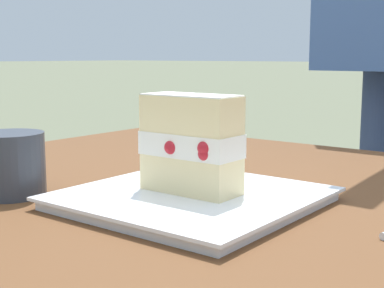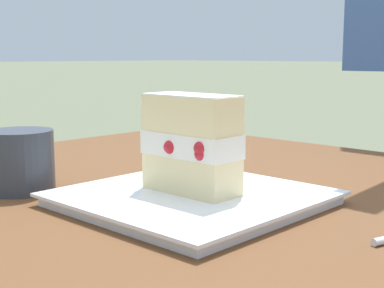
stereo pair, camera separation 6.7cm
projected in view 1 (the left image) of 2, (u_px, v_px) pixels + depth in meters
The scene contains 3 objects.
dessert_plate at pixel (192, 198), 0.69m from camera, with size 0.28×0.28×0.02m.
cake_slice at pixel (191, 144), 0.68m from camera, with size 0.12×0.06×0.12m.
coffee_cup at pixel (10, 163), 0.73m from camera, with size 0.09×0.09×0.08m.
Camera 1 is at (-0.25, 0.60, 0.90)m, focal length 52.69 mm.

